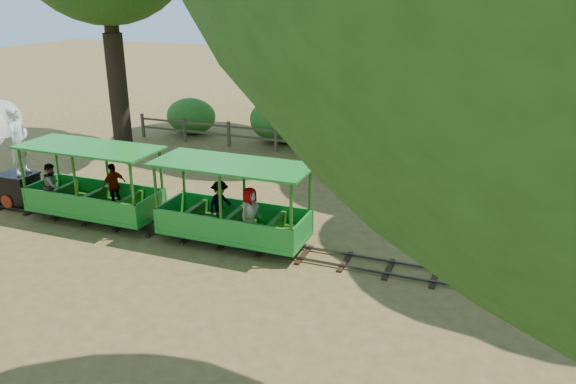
% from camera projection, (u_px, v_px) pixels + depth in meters
% --- Properties ---
extents(ground, '(90.00, 90.00, 0.00)m').
position_uv_depth(ground, '(265.00, 249.00, 13.47)').
color(ground, olive).
rests_on(ground, ground).
extents(track, '(22.00, 1.00, 0.10)m').
position_uv_depth(track, '(265.00, 246.00, 13.45)').
color(track, '#3F3D3A').
rests_on(track, ground).
extents(carriage_front, '(3.77, 1.54, 1.96)m').
position_uv_depth(carriage_front, '(90.00, 192.00, 14.88)').
color(carriage_front, '#1E8B2A').
rests_on(carriage_front, track).
extents(carriage_rear, '(3.77, 1.54, 1.96)m').
position_uv_depth(carriage_rear, '(233.00, 213.00, 13.45)').
color(carriage_rear, '#1E8B2A').
rests_on(carriage_rear, track).
extents(fence, '(18.10, 0.10, 1.00)m').
position_uv_depth(fence, '(352.00, 144.00, 20.28)').
color(fence, brown).
rests_on(fence, ground).
extents(shrub_west, '(2.19, 1.69, 1.52)m').
position_uv_depth(shrub_west, '(191.00, 116.00, 23.89)').
color(shrub_west, '#2D6B1E').
rests_on(shrub_west, ground).
extents(shrub_mid_w, '(2.64, 2.03, 1.82)m').
position_uv_depth(shrub_mid_w, '(281.00, 120.00, 22.42)').
color(shrub_mid_w, '#2D6B1E').
rests_on(shrub_mid_w, ground).
extents(shrub_mid_e, '(1.91, 1.47, 1.32)m').
position_uv_depth(shrub_mid_e, '(370.00, 135.00, 21.27)').
color(shrub_mid_e, '#2D6B1E').
rests_on(shrub_mid_e, ground).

